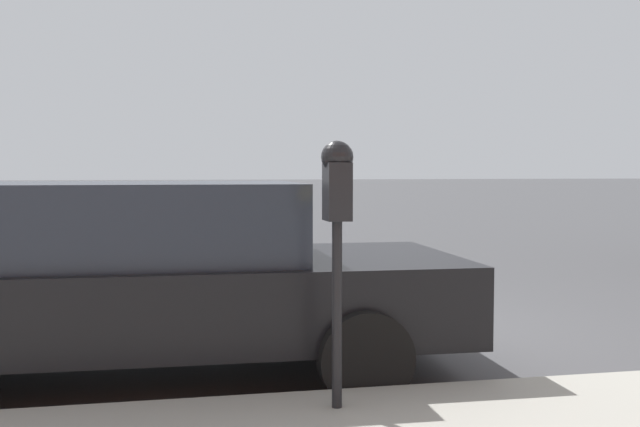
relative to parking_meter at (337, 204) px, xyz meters
name	(u,v)px	position (x,y,z in m)	size (l,w,h in m)	color
ground_plane	(354,335)	(2.56, -0.76, -1.37)	(220.00, 220.00, 0.00)	#424244
parking_meter	(337,204)	(0.00, 0.00, 0.00)	(0.21, 0.19, 1.58)	black
car_black	(135,276)	(1.46, 1.21, -0.59)	(2.17, 4.81, 1.48)	black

